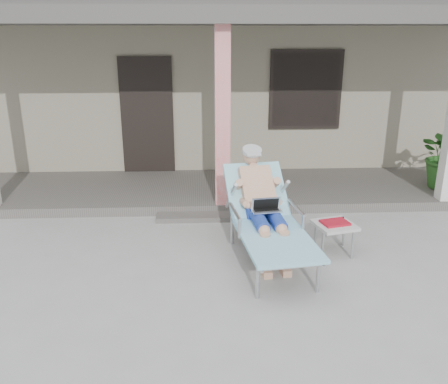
{
  "coord_description": "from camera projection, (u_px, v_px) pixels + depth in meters",
  "views": [
    {
      "loc": [
        -0.3,
        -4.73,
        2.66
      ],
      "look_at": [
        -0.05,
        0.6,
        0.85
      ],
      "focal_mm": 38.0,
      "sensor_mm": 36.0,
      "label": 1
    }
  ],
  "objects": [
    {
      "name": "ground",
      "position": [
        231.0,
        280.0,
        5.35
      ],
      "size": [
        60.0,
        60.0,
        0.0
      ],
      "primitive_type": "plane",
      "color": "#9E9E99",
      "rests_on": "ground"
    },
    {
      "name": "house",
      "position": [
        214.0,
        77.0,
        10.95
      ],
      "size": [
        10.4,
        5.4,
        3.3
      ],
      "color": "gray",
      "rests_on": "ground"
    },
    {
      "name": "porch_deck",
      "position": [
        220.0,
        190.0,
        8.16
      ],
      "size": [
        10.0,
        2.0,
        0.15
      ],
      "primitive_type": "cube",
      "color": "#605B56",
      "rests_on": "ground"
    },
    {
      "name": "porch_overhang",
      "position": [
        220.0,
        23.0,
        7.23
      ],
      "size": [
        10.0,
        2.3,
        2.85
      ],
      "color": "silver",
      "rests_on": "porch_deck"
    },
    {
      "name": "porch_step",
      "position": [
        224.0,
        217.0,
        7.08
      ],
      "size": [
        2.0,
        0.3,
        0.07
      ],
      "primitive_type": "cube",
      "color": "#605B56",
      "rests_on": "ground"
    },
    {
      "name": "lounger",
      "position": [
        265.0,
        193.0,
        5.72
      ],
      "size": [
        1.02,
        2.1,
        1.33
      ],
      "rotation": [
        0.0,
        0.0,
        0.13
      ],
      "color": "#B7B7BC",
      "rests_on": "ground"
    },
    {
      "name": "side_table",
      "position": [
        335.0,
        226.0,
        5.92
      ],
      "size": [
        0.57,
        0.57,
        0.42
      ],
      "rotation": [
        0.0,
        0.0,
        0.25
      ],
      "color": "beige",
      "rests_on": "ground"
    }
  ]
}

